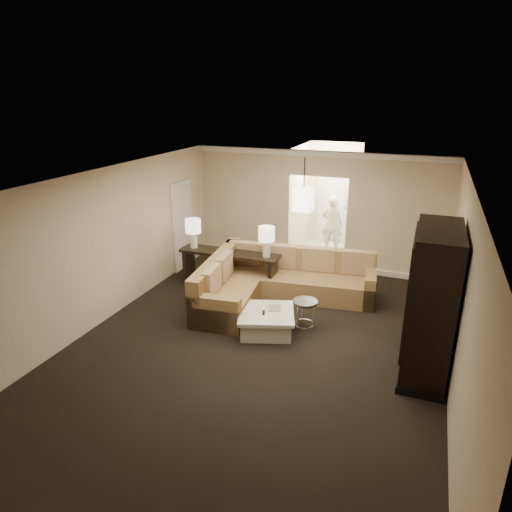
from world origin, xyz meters
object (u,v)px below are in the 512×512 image
at_px(drink_table, 305,309).
at_px(person, 332,221).
at_px(coffee_table, 266,321).
at_px(console_table, 229,267).
at_px(armoire, 430,306).
at_px(sectional_sofa, 274,282).

relative_size(drink_table, person, 0.33).
xyz_separation_m(coffee_table, console_table, (-1.38, 1.50, 0.30)).
distance_m(armoire, drink_table, 2.23).
distance_m(console_table, person, 3.55).
relative_size(coffee_table, armoire, 0.54).
distance_m(console_table, armoire, 4.43).
bearing_deg(drink_table, coffee_table, -151.40).
relative_size(sectional_sofa, armoire, 1.47).
bearing_deg(console_table, coffee_table, -47.78).
bearing_deg(coffee_table, person, 88.07).
bearing_deg(person, sectional_sofa, 80.46).
bearing_deg(person, coffee_table, 86.34).
relative_size(sectional_sofa, drink_table, 6.04).
distance_m(coffee_table, drink_table, 0.72).
relative_size(sectional_sofa, console_table, 1.54).
height_order(coffee_table, drink_table, drink_table).
relative_size(coffee_table, drink_table, 2.20).
bearing_deg(coffee_table, armoire, -5.48).
distance_m(coffee_table, console_table, 2.06).
distance_m(coffee_table, person, 4.73).
height_order(coffee_table, console_table, console_table).
height_order(coffee_table, armoire, armoire).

